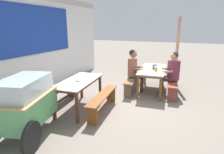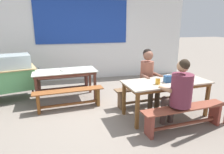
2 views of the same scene
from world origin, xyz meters
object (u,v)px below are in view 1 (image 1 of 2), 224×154
(food_cart, at_px, (25,102))
(person_right_near_table, at_px, (134,68))
(dining_table_far, at_px, (79,83))
(bench_near_front, at_px, (172,84))
(wooden_support_post, at_px, (177,52))
(tissue_box, at_px, (155,67))
(bench_near_back, at_px, (133,81))
(condiment_jar, at_px, (156,69))
(soup_bowl, at_px, (78,80))
(bench_far_front, at_px, (103,101))
(person_near_front, at_px, (172,71))
(dining_table_near, at_px, (152,71))
(bench_far_back, at_px, (58,95))

(food_cart, height_order, person_right_near_table, person_right_near_table)
(dining_table_far, bearing_deg, bench_near_front, -45.27)
(dining_table_far, distance_m, wooden_support_post, 3.61)
(food_cart, distance_m, tissue_box, 3.78)
(dining_table_far, height_order, bench_near_back, dining_table_far)
(bench_near_back, height_order, condiment_jar, condiment_jar)
(soup_bowl, bearing_deg, bench_far_front, -81.45)
(bench_near_back, height_order, person_near_front, person_near_front)
(bench_near_back, distance_m, wooden_support_post, 1.81)
(dining_table_near, xyz_separation_m, person_near_front, (-0.07, -0.57, 0.07))
(bench_near_front, relative_size, wooden_support_post, 0.72)
(food_cart, distance_m, soup_bowl, 1.38)
(bench_far_front, height_order, tissue_box, tissue_box)
(bench_far_front, xyz_separation_m, bench_near_front, (1.96, -1.42, 0.01))
(bench_far_front, relative_size, tissue_box, 9.91)
(bench_far_front, height_order, person_near_front, person_near_front)
(bench_near_front, bearing_deg, condiment_jar, 123.29)
(person_near_front, distance_m, tissue_box, 0.52)
(dining_table_near, relative_size, person_right_near_table, 1.35)
(dining_table_far, distance_m, person_near_front, 2.75)
(bench_near_back, bearing_deg, tissue_box, -86.26)
(wooden_support_post, bearing_deg, bench_near_front, -179.91)
(bench_far_front, distance_m, condiment_jar, 1.97)
(bench_near_front, bearing_deg, bench_far_front, 144.03)
(soup_bowl, bearing_deg, wooden_support_post, -34.16)
(dining_table_near, relative_size, bench_near_back, 1.02)
(bench_far_front, distance_m, wooden_support_post, 3.34)
(bench_far_front, xyz_separation_m, food_cart, (-1.43, 0.90, 0.38))
(dining_table_near, distance_m, person_right_near_table, 0.57)
(bench_far_back, distance_m, condiment_jar, 2.84)
(dining_table_far, xyz_separation_m, bench_far_front, (0.05, -0.61, -0.37))
(condiment_jar, bearing_deg, person_near_front, -66.40)
(bench_near_front, height_order, person_right_near_table, person_right_near_table)
(bench_far_front, height_order, wooden_support_post, wooden_support_post)
(bench_near_front, xyz_separation_m, person_right_near_table, (-0.21, 1.15, 0.46))
(bench_far_front, xyz_separation_m, person_right_near_table, (1.76, -0.27, 0.47))
(person_right_near_table, relative_size, soup_bowl, 7.83)
(tissue_box, xyz_separation_m, soup_bowl, (-1.99, 1.48, -0.05))
(dining_table_near, distance_m, wooden_support_post, 1.25)
(food_cart, distance_m, wooden_support_post, 4.93)
(food_cart, xyz_separation_m, soup_bowl, (1.34, -0.31, 0.10))
(person_right_near_table, distance_m, tissue_box, 0.62)
(bench_far_front, relative_size, person_right_near_table, 1.18)
(bench_far_back, relative_size, person_near_front, 1.18)
(bench_near_front, height_order, condiment_jar, condiment_jar)
(dining_table_far, height_order, person_near_front, person_near_front)
(person_right_near_table, bearing_deg, bench_near_front, -79.88)
(tissue_box, distance_m, condiment_jar, 0.26)
(bench_near_front, height_order, person_near_front, person_near_front)
(bench_near_front, bearing_deg, food_cart, 145.52)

